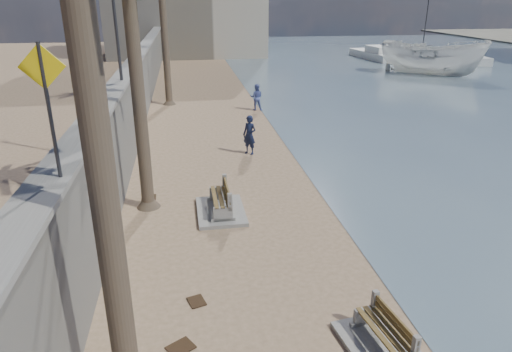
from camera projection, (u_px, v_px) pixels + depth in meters
seawall at (140, 89)px, 26.04m from camera, size 0.45×70.00×3.50m
wall_cap at (137, 57)px, 25.38m from camera, size 0.80×70.00×0.12m
bench_near at (384, 336)px, 9.12m from camera, size 1.62×2.15×0.83m
bench_far at (220, 202)px, 14.98m from camera, size 1.57×2.28×0.95m
pedestrian_sign at (46, 93)px, 7.82m from camera, size 0.78×0.07×2.40m
person_a at (249, 132)px, 20.44m from camera, size 0.88×0.86×2.03m
person_b at (256, 96)px, 28.46m from camera, size 0.99×0.84×1.80m
boat_cruiser at (432, 56)px, 41.24m from camera, size 5.02×5.01×4.14m
yacht_near at (458, 57)px, 50.80m from camera, size 4.10×10.20×1.50m
yacht_far at (374, 56)px, 52.11m from camera, size 3.11×8.46×1.50m
sailboat_west at (422, 54)px, 53.94m from camera, size 7.83×4.99×9.14m
debris_b at (181, 347)px, 9.32m from camera, size 0.66×0.62×0.03m
debris_c at (149, 198)px, 16.19m from camera, size 0.51×0.63×0.03m
debris_d at (197, 301)px, 10.73m from camera, size 0.48×0.54×0.03m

